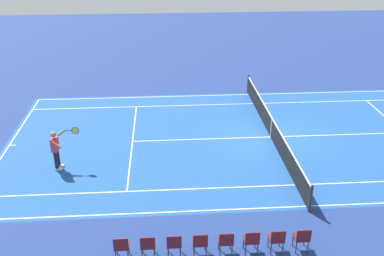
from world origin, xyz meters
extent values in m
plane|color=navy|center=(0.00, 0.00, 0.00)|extent=(60.00, 60.00, 0.00)
cube|color=#1E4C93|center=(0.00, 0.00, 0.00)|extent=(24.20, 11.40, 0.00)
cube|color=white|center=(11.90, 0.00, 0.00)|extent=(0.05, 11.00, 0.01)
cube|color=white|center=(0.00, -5.50, 0.00)|extent=(23.80, 0.05, 0.01)
cube|color=white|center=(0.00, 5.50, 0.00)|extent=(23.80, 0.05, 0.01)
cube|color=white|center=(0.00, -4.11, 0.00)|extent=(23.80, 0.05, 0.01)
cube|color=white|center=(0.00, 4.11, 0.00)|extent=(23.80, 0.05, 0.01)
cube|color=white|center=(6.40, 0.00, 0.00)|extent=(0.05, 8.22, 0.01)
cube|color=white|center=(0.00, 0.00, 0.00)|extent=(12.80, 0.05, 0.01)
cube|color=white|center=(11.75, 0.00, 0.00)|extent=(0.30, 0.05, 0.01)
cylinder|color=#2D2D33|center=(0.00, -5.80, 0.54)|extent=(0.10, 0.10, 1.08)
cylinder|color=#2D2D33|center=(0.00, 5.80, 0.54)|extent=(0.10, 0.10, 1.08)
cube|color=black|center=(0.00, 0.00, 0.44)|extent=(0.02, 11.60, 0.88)
cube|color=white|center=(0.00, 0.00, 0.95)|extent=(0.04, 11.60, 0.06)
cube|color=white|center=(0.00, 0.00, 0.44)|extent=(0.04, 0.06, 0.88)
cylinder|color=black|center=(9.31, 2.32, 0.45)|extent=(0.15, 0.15, 0.74)
cube|color=white|center=(9.25, 2.32, 0.04)|extent=(0.29, 0.13, 0.09)
cylinder|color=black|center=(9.29, 2.08, 0.45)|extent=(0.15, 0.15, 0.74)
cube|color=white|center=(9.23, 2.08, 0.04)|extent=(0.29, 0.13, 0.09)
cube|color=#E03342|center=(9.30, 2.20, 1.10)|extent=(0.27, 0.40, 0.56)
sphere|color=#9E704C|center=(9.30, 2.20, 1.53)|extent=(0.23, 0.23, 0.23)
cylinder|color=#9E704C|center=(9.15, 2.49, 1.23)|extent=(0.41, 0.25, 0.26)
cylinder|color=#9E704C|center=(9.10, 1.93, 1.43)|extent=(0.43, 0.19, 0.30)
cylinder|color=#232326|center=(8.78, 1.90, 1.54)|extent=(0.28, 0.06, 0.04)
torus|color=#232326|center=(8.49, 1.92, 1.54)|extent=(0.31, 0.05, 0.31)
cylinder|color=#C6D84C|center=(8.49, 1.92, 1.54)|extent=(0.27, 0.03, 0.27)
sphere|color=#CCE01E|center=(-2.43, -3.98, 0.03)|extent=(0.07, 0.07, 0.07)
cylinder|color=#38383D|center=(1.07, 7.50, 0.22)|extent=(0.04, 0.04, 0.44)
cylinder|color=#38383D|center=(0.71, 7.50, 0.22)|extent=(0.04, 0.04, 0.44)
cylinder|color=#38383D|center=(1.07, 7.86, 0.22)|extent=(0.04, 0.04, 0.44)
cylinder|color=#38383D|center=(0.71, 7.86, 0.22)|extent=(0.04, 0.04, 0.44)
cube|color=#56191E|center=(0.89, 7.68, 0.46)|extent=(0.44, 0.44, 0.04)
cube|color=#56191E|center=(0.89, 7.88, 0.68)|extent=(0.44, 0.04, 0.40)
cylinder|color=#38383D|center=(1.84, 7.50, 0.22)|extent=(0.04, 0.04, 0.44)
cylinder|color=#38383D|center=(1.48, 7.50, 0.22)|extent=(0.04, 0.04, 0.44)
cylinder|color=#38383D|center=(1.84, 7.86, 0.22)|extent=(0.04, 0.04, 0.44)
cylinder|color=#38383D|center=(1.48, 7.86, 0.22)|extent=(0.04, 0.04, 0.44)
cube|color=#56191E|center=(1.66, 7.68, 0.46)|extent=(0.44, 0.44, 0.04)
cube|color=#56191E|center=(1.66, 7.88, 0.68)|extent=(0.44, 0.04, 0.40)
cylinder|color=#38383D|center=(2.61, 7.50, 0.22)|extent=(0.04, 0.04, 0.44)
cylinder|color=#38383D|center=(2.25, 7.50, 0.22)|extent=(0.04, 0.04, 0.44)
cylinder|color=#38383D|center=(2.61, 7.86, 0.22)|extent=(0.04, 0.04, 0.44)
cylinder|color=#38383D|center=(2.25, 7.86, 0.22)|extent=(0.04, 0.04, 0.44)
cube|color=#56191E|center=(2.43, 7.68, 0.46)|extent=(0.44, 0.44, 0.04)
cube|color=#56191E|center=(2.43, 7.88, 0.68)|extent=(0.44, 0.04, 0.40)
cylinder|color=#38383D|center=(3.39, 7.50, 0.22)|extent=(0.04, 0.04, 0.44)
cylinder|color=#38383D|center=(3.03, 7.50, 0.22)|extent=(0.04, 0.04, 0.44)
cylinder|color=#38383D|center=(3.39, 7.86, 0.22)|extent=(0.04, 0.04, 0.44)
cylinder|color=#38383D|center=(3.03, 7.86, 0.22)|extent=(0.04, 0.04, 0.44)
cube|color=#56191E|center=(3.21, 7.68, 0.46)|extent=(0.44, 0.44, 0.04)
cube|color=#56191E|center=(3.21, 7.88, 0.68)|extent=(0.44, 0.04, 0.40)
cylinder|color=#38383D|center=(4.16, 7.50, 0.22)|extent=(0.04, 0.04, 0.44)
cylinder|color=#38383D|center=(3.80, 7.50, 0.22)|extent=(0.04, 0.04, 0.44)
cylinder|color=#38383D|center=(4.16, 7.86, 0.22)|extent=(0.04, 0.04, 0.44)
cylinder|color=#38383D|center=(3.80, 7.86, 0.22)|extent=(0.04, 0.04, 0.44)
cube|color=#56191E|center=(3.98, 7.68, 0.46)|extent=(0.44, 0.44, 0.04)
cube|color=#56191E|center=(3.98, 7.88, 0.68)|extent=(0.44, 0.04, 0.40)
cylinder|color=#38383D|center=(4.93, 7.50, 0.22)|extent=(0.04, 0.04, 0.44)
cylinder|color=#38383D|center=(4.57, 7.50, 0.22)|extent=(0.04, 0.04, 0.44)
cylinder|color=#38383D|center=(4.93, 7.86, 0.22)|extent=(0.04, 0.04, 0.44)
cylinder|color=#38383D|center=(4.57, 7.86, 0.22)|extent=(0.04, 0.04, 0.44)
cube|color=#56191E|center=(4.75, 7.68, 0.46)|extent=(0.44, 0.44, 0.04)
cube|color=#56191E|center=(4.75, 7.88, 0.68)|extent=(0.44, 0.04, 0.40)
cylinder|color=#38383D|center=(5.70, 7.50, 0.22)|extent=(0.04, 0.04, 0.44)
cylinder|color=#38383D|center=(5.34, 7.50, 0.22)|extent=(0.04, 0.04, 0.44)
cylinder|color=#38383D|center=(5.70, 7.86, 0.22)|extent=(0.04, 0.04, 0.44)
cylinder|color=#38383D|center=(5.34, 7.86, 0.22)|extent=(0.04, 0.04, 0.44)
cube|color=#56191E|center=(5.52, 7.68, 0.46)|extent=(0.44, 0.44, 0.04)
cube|color=#56191E|center=(5.52, 7.88, 0.68)|extent=(0.44, 0.04, 0.40)
cylinder|color=#38383D|center=(6.48, 7.50, 0.22)|extent=(0.04, 0.04, 0.44)
cylinder|color=#38383D|center=(6.12, 7.50, 0.22)|extent=(0.04, 0.04, 0.44)
cylinder|color=#38383D|center=(6.48, 7.86, 0.22)|extent=(0.04, 0.04, 0.44)
cylinder|color=#38383D|center=(6.12, 7.86, 0.22)|extent=(0.04, 0.04, 0.44)
cube|color=#56191E|center=(6.30, 7.68, 0.46)|extent=(0.44, 0.44, 0.04)
cube|color=#56191E|center=(6.30, 7.88, 0.68)|extent=(0.44, 0.04, 0.40)
camera|label=1|loc=(4.95, 18.14, 9.24)|focal=41.46mm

